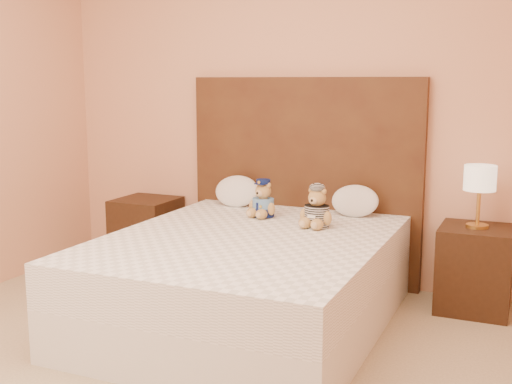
# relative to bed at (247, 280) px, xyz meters

# --- Properties ---
(room_walls) EXTENTS (4.04, 4.52, 2.72)m
(room_walls) POSITION_rel_bed_xyz_m (0.00, -0.74, 1.53)
(room_walls) COLOR tan
(room_walls) RESTS_ON ground
(bed) EXTENTS (1.60, 2.00, 0.55)m
(bed) POSITION_rel_bed_xyz_m (0.00, 0.00, 0.00)
(bed) COLOR white
(bed) RESTS_ON ground
(headboard) EXTENTS (1.75, 0.08, 1.50)m
(headboard) POSITION_rel_bed_xyz_m (0.00, 1.01, 0.47)
(headboard) COLOR #4D2F17
(headboard) RESTS_ON ground
(nightstand_left) EXTENTS (0.45, 0.45, 0.55)m
(nightstand_left) POSITION_rel_bed_xyz_m (-1.25, 0.80, -0.00)
(nightstand_left) COLOR #331D10
(nightstand_left) RESTS_ON ground
(nightstand_right) EXTENTS (0.45, 0.45, 0.55)m
(nightstand_right) POSITION_rel_bed_xyz_m (1.25, 0.80, -0.00)
(nightstand_right) COLOR #331D10
(nightstand_right) RESTS_ON ground
(lamp) EXTENTS (0.20, 0.20, 0.40)m
(lamp) POSITION_rel_bed_xyz_m (1.25, 0.80, 0.57)
(lamp) COLOR gold
(lamp) RESTS_ON nightstand_right
(teddy_police) EXTENTS (0.27, 0.26, 0.26)m
(teddy_police) POSITION_rel_bed_xyz_m (-0.13, 0.55, 0.40)
(teddy_police) COLOR #B38545
(teddy_police) RESTS_ON bed
(teddy_prisoner) EXTENTS (0.27, 0.26, 0.26)m
(teddy_prisoner) POSITION_rel_bed_xyz_m (0.31, 0.40, 0.41)
(teddy_prisoner) COLOR #B38545
(teddy_prisoner) RESTS_ON bed
(pillow_left) EXTENTS (0.35, 0.23, 0.25)m
(pillow_left) POSITION_rel_bed_xyz_m (-0.46, 0.83, 0.40)
(pillow_left) COLOR white
(pillow_left) RESTS_ON bed
(pillow_right) EXTENTS (0.33, 0.21, 0.23)m
(pillow_right) POSITION_rel_bed_xyz_m (0.44, 0.83, 0.39)
(pillow_right) COLOR white
(pillow_right) RESTS_ON bed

